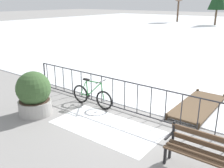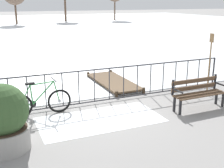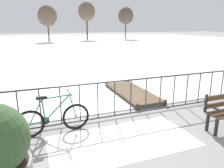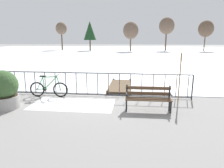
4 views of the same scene
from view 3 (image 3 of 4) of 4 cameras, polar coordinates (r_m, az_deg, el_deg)
name	(u,v)px [view 3 (image 3 of 4)]	position (r m, az deg, el deg)	size (l,w,h in m)	color
ground_plane	(115,118)	(6.00, 0.73, -9.08)	(160.00, 160.00, 0.00)	gray
frozen_pond	(43,43)	(33.63, -17.86, 10.23)	(80.00, 56.00, 0.03)	white
snow_patch	(123,141)	(4.91, 2.86, -14.89)	(3.20, 1.61, 0.01)	white
railing_fence	(115,99)	(5.79, 0.75, -4.02)	(9.06, 0.06, 1.07)	#2D2D33
bicycle_near_railing	(54,119)	(5.25, -15.27, -8.92)	(1.71, 0.52, 0.97)	black
wooden_dock	(132,92)	(7.93, 5.32, -2.11)	(1.10, 2.89, 0.20)	brown
tree_west_mid	(87,12)	(42.44, -6.78, 18.57)	(3.15, 3.15, 6.86)	brown
tree_centre	(126,16)	(44.07, 3.68, 17.65)	(2.98, 2.98, 6.09)	brown
tree_east_mid	(47,16)	(37.81, -16.82, 16.95)	(3.04, 3.04, 5.76)	brown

